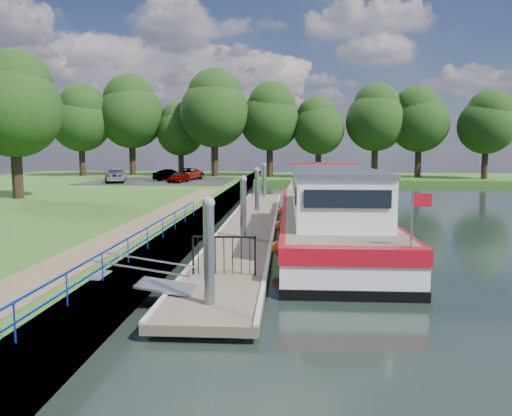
# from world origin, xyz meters

# --- Properties ---
(ground) EXTENTS (160.00, 160.00, 0.00)m
(ground) POSITION_xyz_m (0.00, 0.00, 0.00)
(ground) COLOR black
(ground) RESTS_ON ground
(bank_edge) EXTENTS (1.10, 90.00, 0.78)m
(bank_edge) POSITION_xyz_m (-2.55, 15.00, 0.39)
(bank_edge) COLOR #473D2D
(bank_edge) RESTS_ON ground
(far_bank) EXTENTS (60.00, 18.00, 0.60)m
(far_bank) POSITION_xyz_m (12.00, 52.00, 0.30)
(far_bank) COLOR #274E16
(far_bank) RESTS_ON ground
(footpath) EXTENTS (1.60, 40.00, 0.05)m
(footpath) POSITION_xyz_m (-4.40, 8.00, 0.80)
(footpath) COLOR brown
(footpath) RESTS_ON riverbank
(carpark) EXTENTS (14.00, 12.00, 0.06)m
(carpark) POSITION_xyz_m (-11.00, 38.00, 0.81)
(carpark) COLOR black
(carpark) RESTS_ON riverbank
(blue_fence) EXTENTS (0.04, 18.04, 0.72)m
(blue_fence) POSITION_xyz_m (-2.75, 3.00, 1.31)
(blue_fence) COLOR #0C2DBF
(blue_fence) RESTS_ON riverbank
(pontoon) EXTENTS (2.50, 30.00, 0.56)m
(pontoon) POSITION_xyz_m (0.00, 13.00, 0.18)
(pontoon) COLOR brown
(pontoon) RESTS_ON ground
(mooring_piles) EXTENTS (0.30, 27.30, 3.55)m
(mooring_piles) POSITION_xyz_m (0.00, 13.00, 1.28)
(mooring_piles) COLOR gray
(mooring_piles) RESTS_ON ground
(gangway) EXTENTS (2.58, 1.00, 0.92)m
(gangway) POSITION_xyz_m (-1.85, 0.50, 0.63)
(gangway) COLOR #A5A8AD
(gangway) RESTS_ON ground
(gate_panel) EXTENTS (1.85, 0.05, 1.15)m
(gate_panel) POSITION_xyz_m (-0.00, 2.20, 1.15)
(gate_panel) COLOR black
(gate_panel) RESTS_ON ground
(barge) EXTENTS (4.36, 21.15, 4.78)m
(barge) POSITION_xyz_m (3.60, 11.56, 1.09)
(barge) COLOR black
(barge) RESTS_ON ground
(horizon_trees) EXTENTS (54.38, 10.03, 12.87)m
(horizon_trees) POSITION_xyz_m (-1.61, 48.68, 7.95)
(horizon_trees) COLOR #332316
(horizon_trees) RESTS_ON ground
(bank_tree_a) EXTENTS (6.12, 6.12, 9.72)m
(bank_tree_a) POSITION_xyz_m (-15.99, 20.08, 7.02)
(bank_tree_a) COLOR #332316
(bank_tree_a) RESTS_ON riverbank
(car_a) EXTENTS (1.86, 3.30, 1.06)m
(car_a) POSITION_xyz_m (-8.63, 35.27, 1.37)
(car_a) COLOR #999999
(car_a) RESTS_ON carpark
(car_b) EXTENTS (3.63, 1.62, 1.16)m
(car_b) POSITION_xyz_m (-9.93, 37.62, 1.41)
(car_b) COLOR #999999
(car_b) RESTS_ON carpark
(car_c) EXTENTS (2.90, 4.80, 1.30)m
(car_c) POSITION_xyz_m (-14.68, 35.16, 1.48)
(car_c) COLOR #999999
(car_c) RESTS_ON carpark
(car_d) EXTENTS (3.41, 4.82, 1.22)m
(car_d) POSITION_xyz_m (-8.70, 39.17, 1.45)
(car_d) COLOR #999999
(car_d) RESTS_ON carpark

